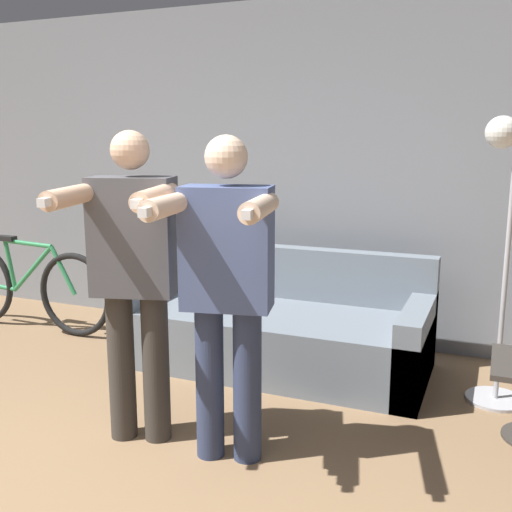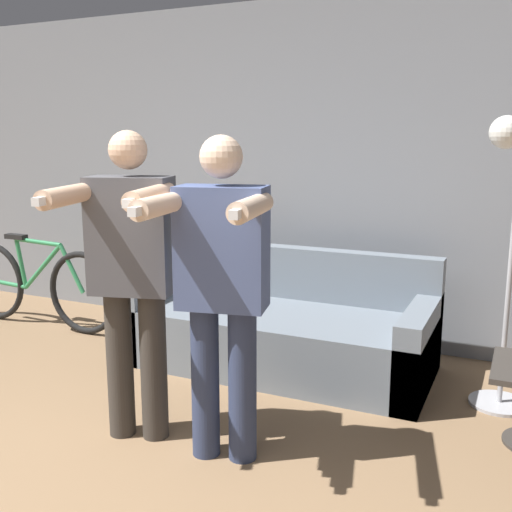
# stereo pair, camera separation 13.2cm
# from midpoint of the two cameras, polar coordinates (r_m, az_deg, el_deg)

# --- Properties ---
(wall_back) EXTENTS (10.00, 0.05, 2.60)m
(wall_back) POSITION_cam_midpoint_polar(r_m,az_deg,el_deg) (4.85, -0.96, 7.95)
(wall_back) COLOR gray
(wall_back) RESTS_ON ground_plane
(couch) EXTENTS (2.07, 0.91, 0.78)m
(couch) POSITION_cam_midpoint_polar(r_m,az_deg,el_deg) (4.23, 1.15, -7.02)
(couch) COLOR slate
(couch) RESTS_ON ground_plane
(person_left) EXTENTS (0.60, 0.76, 1.62)m
(person_left) POSITION_cam_midpoint_polar(r_m,az_deg,el_deg) (3.09, -12.80, -1.24)
(person_left) COLOR #38332D
(person_left) RESTS_ON ground_plane
(person_right) EXTENTS (0.59, 0.75, 1.59)m
(person_right) POSITION_cam_midpoint_polar(r_m,az_deg,el_deg) (2.83, -4.17, -2.35)
(person_right) COLOR #2D3856
(person_right) RESTS_ON ground_plane
(cat) EXTENTS (0.45, 0.13, 0.17)m
(cat) POSITION_cam_midpoint_polar(r_m,az_deg,el_deg) (4.60, -3.60, 2.26)
(cat) COLOR tan
(cat) RESTS_ON couch
(bicycle) EXTENTS (1.68, 0.07, 0.78)m
(bicycle) POSITION_cam_midpoint_polar(r_m,az_deg,el_deg) (5.34, -21.70, -2.76)
(bicycle) COLOR black
(bicycle) RESTS_ON ground_plane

